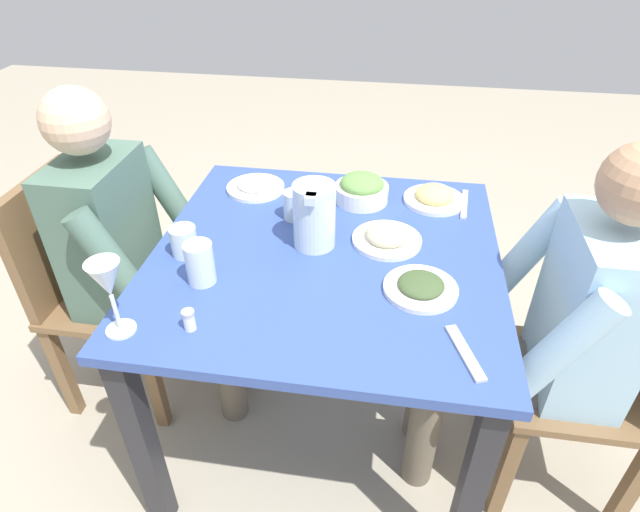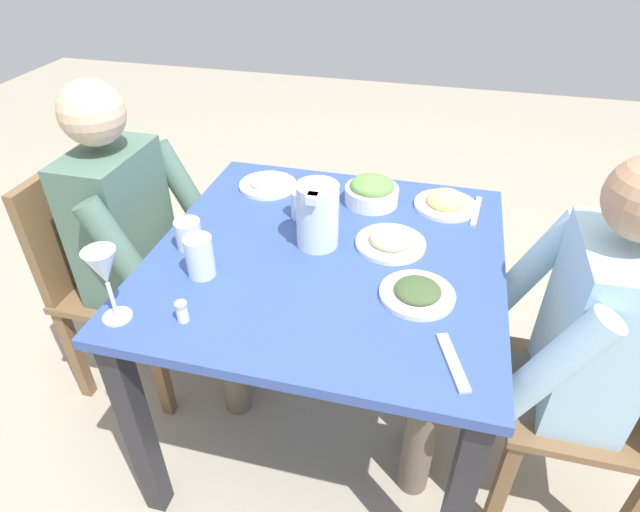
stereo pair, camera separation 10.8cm
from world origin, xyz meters
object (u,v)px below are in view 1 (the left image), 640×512
(plate_dolmas, at_px, (421,287))
(water_glass_near_left, at_px, (295,205))
(plate_beans, at_px, (387,237))
(salt_shaker, at_px, (189,320))
(dining_table, at_px, (326,283))
(water_glass_far_right, at_px, (184,241))
(plate_fries, at_px, (435,197))
(diner_far, at_px, (138,252))
(salad_bowl, at_px, (362,189))
(plate_yoghurt, at_px, (255,186))
(chair_near, at_px, (612,371))
(diner_near, at_px, (549,325))
(chair_far, at_px, (90,281))
(water_glass_by_pitcher, at_px, (200,263))
(water_pitcher, at_px, (314,215))
(wine_glass, at_px, (107,283))

(plate_dolmas, bearing_deg, water_glass_near_left, 51.84)
(plate_beans, xyz_separation_m, salt_shaker, (-0.44, 0.44, 0.01))
(dining_table, relative_size, water_glass_far_right, 11.41)
(dining_table, xyz_separation_m, plate_fries, (0.34, -0.31, 0.13))
(diner_far, bearing_deg, salt_shaker, -140.49)
(plate_fries, bearing_deg, salad_bowl, 96.91)
(plate_fries, height_order, salt_shaker, plate_fries)
(plate_yoghurt, height_order, plate_dolmas, plate_yoghurt)
(chair_near, bearing_deg, diner_near, 90.00)
(chair_near, xyz_separation_m, plate_beans, (0.16, 0.66, 0.28))
(chair_far, distance_m, plate_fries, 1.20)
(plate_fries, distance_m, water_glass_by_pitcher, 0.80)
(diner_far, bearing_deg, chair_near, -96.08)
(chair_near, xyz_separation_m, salt_shaker, (-0.27, 1.09, 0.29))
(dining_table, bearing_deg, chair_near, -96.06)
(plate_yoghurt, bearing_deg, dining_table, -138.46)
(salad_bowl, bearing_deg, water_glass_near_left, 125.75)
(water_glass_near_left, bearing_deg, diner_far, 101.37)
(chair_far, relative_size, plate_dolmas, 4.53)
(chair_near, bearing_deg, salt_shaker, 104.10)
(plate_yoghurt, relative_size, plate_dolmas, 1.02)
(plate_yoghurt, bearing_deg, plate_beans, -118.86)
(salad_bowl, distance_m, water_glass_far_right, 0.60)
(water_pitcher, height_order, salad_bowl, water_pitcher)
(water_glass_far_right, bearing_deg, chair_near, -90.72)
(plate_fries, bearing_deg, plate_beans, 151.66)
(chair_near, distance_m, plate_yoghurt, 1.22)
(plate_dolmas, relative_size, salt_shaker, 3.54)
(dining_table, bearing_deg, wine_glass, 132.70)
(water_pitcher, bearing_deg, wine_glass, 137.73)
(water_glass_by_pitcher, bearing_deg, water_glass_far_right, 38.26)
(water_glass_by_pitcher, bearing_deg, water_pitcher, -50.42)
(salad_bowl, bearing_deg, water_glass_by_pitcher, 142.72)
(dining_table, relative_size, water_glass_by_pitcher, 8.49)
(chair_near, relative_size, plate_yoghurt, 4.43)
(plate_yoghurt, distance_m, wine_glass, 0.74)
(plate_yoghurt, bearing_deg, diner_far, 128.03)
(diner_far, relative_size, water_glass_by_pitcher, 10.10)
(plate_dolmas, relative_size, plate_fries, 0.96)
(wine_glass, bearing_deg, dining_table, -47.30)
(water_glass_near_left, distance_m, salt_shaker, 0.55)
(plate_dolmas, distance_m, plate_fries, 0.47)
(chair_near, height_order, salt_shaker, chair_near)
(plate_fries, relative_size, water_glass_near_left, 2.22)
(chair_far, relative_size, water_glass_by_pitcher, 7.53)
(diner_near, relative_size, plate_yoghurt, 5.94)
(diner_near, xyz_separation_m, salad_bowl, (0.39, 0.55, 0.16))
(diner_near, distance_m, salt_shaker, 0.94)
(dining_table, height_order, water_glass_far_right, water_glass_far_right)
(water_glass_far_right, bearing_deg, plate_beans, -75.25)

